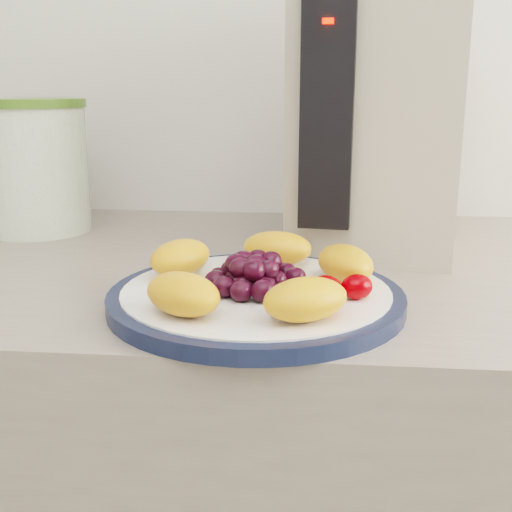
# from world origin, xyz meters

# --- Properties ---
(plate_rim) EXTENTS (0.29, 0.29, 0.01)m
(plate_rim) POSITION_xyz_m (0.07, 1.03, 0.91)
(plate_rim) COLOR #121C38
(plate_rim) RESTS_ON counter
(plate_face) EXTENTS (0.26, 0.26, 0.02)m
(plate_face) POSITION_xyz_m (0.07, 1.03, 0.91)
(plate_face) COLOR white
(plate_face) RESTS_ON counter
(canister) EXTENTS (0.17, 0.17, 0.18)m
(canister) POSITION_xyz_m (-0.28, 1.33, 0.99)
(canister) COLOR #3F6919
(canister) RESTS_ON counter
(canister_lid) EXTENTS (0.18, 0.18, 0.01)m
(canister_lid) POSITION_xyz_m (-0.28, 1.33, 1.08)
(canister_lid) COLOR #4D7429
(canister_lid) RESTS_ON canister
(appliance_body) EXTENTS (0.23, 0.29, 0.34)m
(appliance_body) POSITION_xyz_m (0.20, 1.30, 1.07)
(appliance_body) COLOR #B2A897
(appliance_body) RESTS_ON counter
(appliance_panel) EXTENTS (0.06, 0.03, 0.25)m
(appliance_panel) POSITION_xyz_m (0.13, 1.17, 1.07)
(appliance_panel) COLOR black
(appliance_panel) RESTS_ON appliance_body
(appliance_led) EXTENTS (0.01, 0.01, 0.01)m
(appliance_led) POSITION_xyz_m (0.13, 1.16, 1.17)
(appliance_led) COLOR #FF0C05
(appliance_led) RESTS_ON appliance_panel
(fruit_plate) EXTENTS (0.25, 0.24, 0.04)m
(fruit_plate) POSITION_xyz_m (0.07, 1.03, 0.93)
(fruit_plate) COLOR orange
(fruit_plate) RESTS_ON plate_face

